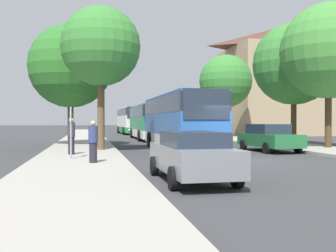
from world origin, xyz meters
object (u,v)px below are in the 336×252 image
(pedestrian_waiting_near, at_px, (93,142))
(tree_left_far, at_px, (70,66))
(tree_left_near, at_px, (101,47))
(pedestrian_waiting_far, at_px, (71,136))
(parked_car_right_near, at_px, (269,137))
(tree_right_mid, at_px, (329,51))
(parked_car_left_curb, at_px, (192,155))
(parked_car_right_far, at_px, (202,132))
(bus_middle, at_px, (148,121))
(tree_right_far, at_px, (294,64))
(bus_rear, at_px, (131,120))
(tree_right_near, at_px, (226,81))
(bus_front, at_px, (179,121))
(bus_stop_sign, at_px, (71,126))

(pedestrian_waiting_near, height_order, tree_left_far, tree_left_far)
(tree_left_near, bearing_deg, pedestrian_waiting_far, -117.33)
(parked_car_right_near, bearing_deg, tree_right_mid, -176.06)
(parked_car_left_curb, relative_size, parked_car_right_far, 1.06)
(parked_car_right_near, distance_m, parked_car_right_far, 13.50)
(parked_car_right_far, xyz_separation_m, pedestrian_waiting_far, (-11.05, -15.12, 0.28))
(bus_middle, bearing_deg, tree_right_far, -50.58)
(parked_car_left_curb, distance_m, tree_right_far, 19.54)
(bus_middle, relative_size, bus_rear, 0.99)
(pedestrian_waiting_near, bearing_deg, tree_right_near, 0.91)
(tree_left_far, bearing_deg, bus_front, -33.60)
(bus_front, xyz_separation_m, tree_left_far, (-6.63, 4.40, 3.75))
(tree_right_far, bearing_deg, parked_car_right_far, 116.49)
(pedestrian_waiting_near, bearing_deg, tree_left_near, 27.41)
(parked_car_left_curb, height_order, parked_car_right_near, parked_car_right_near)
(tree_left_far, bearing_deg, bus_middle, 54.14)
(pedestrian_waiting_far, distance_m, tree_left_far, 9.38)
(tree_left_near, bearing_deg, parked_car_right_far, 51.97)
(bus_front, relative_size, parked_car_left_curb, 2.57)
(pedestrian_waiting_far, bearing_deg, tree_left_near, 83.19)
(tree_left_near, height_order, tree_right_far, tree_right_far)
(bus_middle, xyz_separation_m, tree_left_far, (-6.79, -9.40, 3.80))
(tree_right_mid, bearing_deg, tree_right_far, 88.72)
(bus_middle, height_order, parked_car_right_far, bus_middle)
(parked_car_right_far, height_order, tree_right_far, tree_right_far)
(pedestrian_waiting_near, height_order, pedestrian_waiting_far, pedestrian_waiting_far)
(bus_front, relative_size, pedestrian_waiting_far, 6.64)
(bus_front, xyz_separation_m, tree_left_near, (-4.72, -0.91, 4.18))
(pedestrian_waiting_near, xyz_separation_m, pedestrian_waiting_far, (-1.00, 4.05, 0.07))
(bus_middle, bearing_deg, tree_left_far, -125.20)
(parked_car_left_curb, bearing_deg, tree_left_far, 103.62)
(bus_front, distance_m, parked_car_right_far, 12.31)
(bus_rear, bearing_deg, pedestrian_waiting_far, -101.98)
(parked_car_right_near, distance_m, tree_right_far, 8.21)
(parked_car_left_curb, bearing_deg, tree_right_mid, 42.17)
(bus_middle, height_order, tree_right_near, tree_right_near)
(pedestrian_waiting_far, bearing_deg, parked_car_left_curb, -45.27)
(pedestrian_waiting_near, relative_size, tree_right_mid, 0.18)
(tree_left_near, bearing_deg, bus_rear, 81.04)
(pedestrian_waiting_far, bearing_deg, pedestrian_waiting_near, -55.68)
(parked_car_right_far, distance_m, bus_stop_sign, 20.51)
(bus_middle, bearing_deg, bus_front, -90.03)
(tree_left_far, xyz_separation_m, tree_right_mid, (15.65, -6.09, 0.54))
(bus_front, distance_m, bus_stop_sign, 8.61)
(parked_car_right_near, bearing_deg, bus_stop_sign, 15.87)
(parked_car_right_far, relative_size, tree_left_near, 0.53)
(bus_rear, distance_m, pedestrian_waiting_near, 38.52)
(bus_middle, distance_m, bus_rear, 16.45)
(parked_car_left_curb, relative_size, tree_left_far, 0.56)
(tree_left_far, bearing_deg, tree_left_near, -70.25)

